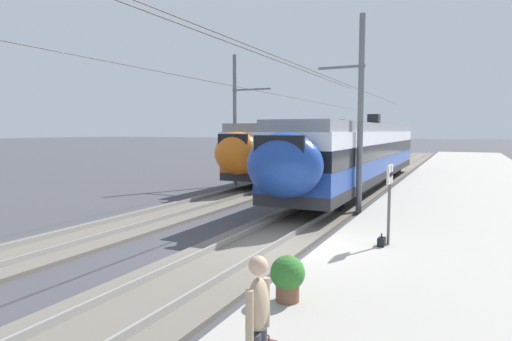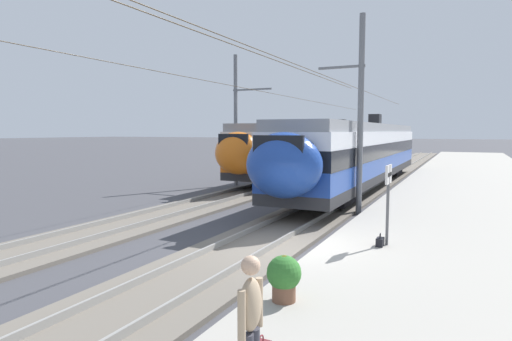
# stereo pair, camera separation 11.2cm
# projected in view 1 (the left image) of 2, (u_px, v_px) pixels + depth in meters

# --- Properties ---
(ground_plane) EXTENTS (400.00, 400.00, 0.00)m
(ground_plane) POSITION_uv_depth(u_px,v_px,m) (288.00, 255.00, 12.02)
(ground_plane) COLOR #424247
(platform_slab) EXTENTS (120.00, 8.12, 0.36)m
(platform_slab) POSITION_uv_depth(u_px,v_px,m) (490.00, 274.00, 9.88)
(platform_slab) COLOR #A39E93
(platform_slab) RESTS_ON ground
(track_near) EXTENTS (120.00, 3.00, 0.28)m
(track_near) POSITION_uv_depth(u_px,v_px,m) (250.00, 248.00, 12.52)
(track_near) COLOR #6B6359
(track_near) RESTS_ON ground
(track_far) EXTENTS (120.00, 3.00, 0.28)m
(track_far) POSITION_uv_depth(u_px,v_px,m) (111.00, 230.00, 14.80)
(track_far) COLOR #6B6359
(track_far) RESTS_ON ground
(train_near_platform) EXTENTS (25.00, 2.98, 4.27)m
(train_near_platform) POSITION_uv_depth(u_px,v_px,m) (360.00, 152.00, 25.26)
(train_near_platform) COLOR #2D2D30
(train_near_platform) RESTS_ON track_near
(train_far_track) EXTENTS (32.59, 2.86, 4.27)m
(train_far_track) POSITION_uv_depth(u_px,v_px,m) (323.00, 145.00, 36.81)
(train_far_track) COLOR #2D2D30
(train_far_track) RESTS_ON track_far
(catenary_mast_mid) EXTENTS (44.98, 1.94, 8.09)m
(catenary_mast_mid) POSITION_uv_depth(u_px,v_px,m) (358.00, 112.00, 17.62)
(catenary_mast_mid) COLOR slate
(catenary_mast_mid) RESTS_ON ground
(catenary_mast_far_side) EXTENTS (44.98, 2.61, 8.16)m
(catenary_mast_far_side) POSITION_uv_depth(u_px,v_px,m) (237.00, 118.00, 27.22)
(catenary_mast_far_side) COLOR slate
(catenary_mast_far_side) RESTS_ON ground
(platform_sign) EXTENTS (0.70, 0.08, 2.17)m
(platform_sign) POSITION_uv_depth(u_px,v_px,m) (390.00, 186.00, 11.64)
(platform_sign) COLOR #59595B
(platform_sign) RESTS_ON platform_slab
(passenger_walking) EXTENTS (0.53, 0.22, 1.69)m
(passenger_walking) POSITION_uv_depth(u_px,v_px,m) (258.00, 321.00, 4.89)
(passenger_walking) COLOR #383842
(passenger_walking) RESTS_ON platform_slab
(handbag_near_sign) EXTENTS (0.32, 0.18, 0.36)m
(handbag_near_sign) POSITION_uv_depth(u_px,v_px,m) (381.00, 242.00, 11.64)
(handbag_near_sign) COLOR black
(handbag_near_sign) RESTS_ON platform_slab
(potted_plant_platform_edge) EXTENTS (0.63, 0.63, 0.84)m
(potted_plant_platform_edge) POSITION_uv_depth(u_px,v_px,m) (288.00, 275.00, 7.84)
(potted_plant_platform_edge) COLOR brown
(potted_plant_platform_edge) RESTS_ON platform_slab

